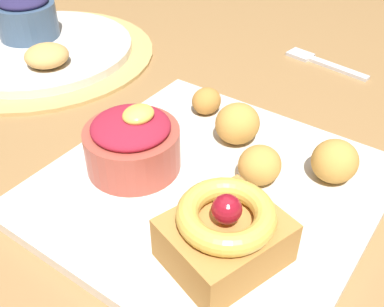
{
  "coord_description": "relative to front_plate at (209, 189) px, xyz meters",
  "views": [
    {
      "loc": [
        -0.35,
        -0.3,
        1.03
      ],
      "look_at": [
        -0.08,
        -0.1,
        0.77
      ],
      "focal_mm": 42.89,
      "sensor_mm": 36.0,
      "label": 1
    }
  ],
  "objects": [
    {
      "name": "dining_table",
      "position": [
        0.08,
        0.12,
        -0.09
      ],
      "size": [
        1.51,
        1.0,
        0.73
      ],
      "color": "olive",
      "rests_on": "ground_plane"
    },
    {
      "name": "cake_slice",
      "position": [
        -0.07,
        -0.06,
        0.03
      ],
      "size": [
        0.11,
        0.1,
        0.07
      ],
      "rotation": [
        0.0,
        0.0,
        -0.31
      ],
      "color": "#B77F3D",
      "rests_on": "front_plate"
    },
    {
      "name": "woven_placemat",
      "position": [
        0.11,
        0.37,
        -0.0
      ],
      "size": [
        0.33,
        0.33,
        0.0
      ],
      "primitive_type": "cylinder",
      "color": "tan",
      "rests_on": "dining_table"
    },
    {
      "name": "fritter_extra",
      "position": [
        0.03,
        -0.03,
        0.02
      ],
      "size": [
        0.04,
        0.04,
        0.04
      ],
      "primitive_type": "ellipsoid",
      "color": "gold",
      "rests_on": "front_plate"
    },
    {
      "name": "back_plate",
      "position": [
        0.11,
        0.37,
        0.01
      ],
      "size": [
        0.27,
        0.27,
        0.01
      ],
      "primitive_type": "cylinder",
      "color": "silver",
      "rests_on": "woven_placemat"
    },
    {
      "name": "fork",
      "position": [
        0.32,
        0.02,
        -0.0
      ],
      "size": [
        0.04,
        0.13,
        0.0
      ],
      "rotation": [
        0.0,
        0.0,
        1.42
      ],
      "color": "silver",
      "rests_on": "dining_table"
    },
    {
      "name": "fritter_front",
      "position": [
        0.08,
        -0.09,
        0.03
      ],
      "size": [
        0.05,
        0.04,
        0.04
      ],
      "primitive_type": "ellipsoid",
      "color": "gold",
      "rests_on": "front_plate"
    },
    {
      "name": "back_ramekin",
      "position": [
        0.12,
        0.41,
        0.04
      ],
      "size": [
        0.09,
        0.09,
        0.07
      ],
      "color": "#3D5675",
      "rests_on": "back_plate"
    },
    {
      "name": "back_pastry",
      "position": [
        0.07,
        0.31,
        0.03
      ],
      "size": [
        0.06,
        0.06,
        0.03
      ],
      "primitive_type": "ellipsoid",
      "color": "tan",
      "rests_on": "back_plate"
    },
    {
      "name": "berry_ramekin",
      "position": [
        -0.02,
        0.08,
        0.03
      ],
      "size": [
        0.09,
        0.09,
        0.07
      ],
      "color": "#B24C3D",
      "rests_on": "front_plate"
    },
    {
      "name": "fritter_middle",
      "position": [
        0.08,
        0.02,
        0.03
      ],
      "size": [
        0.05,
        0.05,
        0.04
      ],
      "primitive_type": "ellipsoid",
      "color": "gold",
      "rests_on": "front_plate"
    },
    {
      "name": "fritter_back",
      "position": [
        0.1,
        0.07,
        0.02
      ],
      "size": [
        0.04,
        0.03,
        0.03
      ],
      "primitive_type": "ellipsoid",
      "color": "#BC7F38",
      "rests_on": "front_plate"
    },
    {
      "name": "front_plate",
      "position": [
        0.0,
        0.0,
        0.0
      ],
      "size": [
        0.3,
        0.3,
        0.01
      ],
      "primitive_type": "cube",
      "color": "silver",
      "rests_on": "dining_table"
    }
  ]
}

